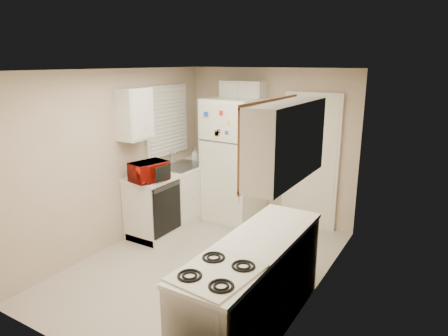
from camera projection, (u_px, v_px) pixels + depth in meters
The scene contains 19 objects.
floor at pixel (204, 264), 5.06m from camera, with size 3.80×3.80×0.00m, color beige.
ceiling at pixel (201, 70), 4.44m from camera, with size 3.80×3.80×0.00m, color white.
wall_left at pixel (117, 159), 5.44m from camera, with size 3.80×3.80×0.00m, color #BFAC92.
wall_right at pixel (317, 193), 4.06m from camera, with size 3.80×3.80×0.00m, color #BFAC92.
wall_back at pixel (269, 145), 6.33m from camera, with size 2.80×2.80×0.00m, color #BFAC92.
wall_front at pixel (70, 229), 3.18m from camera, with size 2.80×2.80×0.00m, color #BFAC92.
left_counter at pixel (177, 196), 6.24m from camera, with size 0.60×1.80×0.90m, color silver.
dishwasher at pixel (167, 209), 5.59m from camera, with size 0.03×0.58×0.72m, color black.
sink at pixel (182, 169), 6.25m from camera, with size 0.54×0.74×0.16m, color gray.
microwave at pixel (149, 170), 5.44m from camera, with size 0.27×0.48×0.32m, color maroon.
soap_bottle at pixel (195, 154), 6.59m from camera, with size 0.10×0.10×0.21m, color white.
window_blinds at pixel (167, 120), 6.19m from camera, with size 0.10×0.98×1.08m, color silver.
upper_cabinet_left at pixel (134, 114), 5.40m from camera, with size 0.30×0.45×0.70m, color silver.
refrigerator at pixel (234, 161), 6.26m from camera, with size 0.80×0.78×1.95m, color silver.
cabinet_over_fridge at pixel (243, 94), 6.19m from camera, with size 0.70×0.30×0.40m, color silver.
interior_door at pixel (310, 162), 5.99m from camera, with size 0.86×0.06×2.08m, color silver.
right_counter at pixel (253, 287), 3.74m from camera, with size 0.60×2.00×0.90m, color silver.
stove at pixel (217, 327), 3.23m from camera, with size 0.55×0.67×0.82m, color silver.
upper_cabinet_right at pixel (287, 141), 3.56m from camera, with size 0.30×1.20×0.70m, color silver.
Camera 1 is at (2.57, -3.79, 2.50)m, focal length 32.00 mm.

